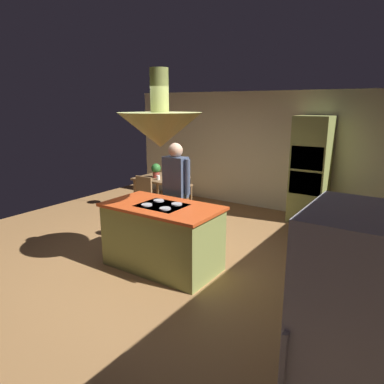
{
  "coord_description": "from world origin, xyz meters",
  "views": [
    {
      "loc": [
        2.95,
        -3.85,
        2.28
      ],
      "look_at": [
        0.1,
        0.4,
        1.0
      ],
      "focal_mm": 33.04,
      "sensor_mm": 36.0,
      "label": 1
    }
  ],
  "objects_px": {
    "dining_table": "(161,182)",
    "cup_on_table": "(158,177)",
    "oven_tower": "(310,170)",
    "chair_facing_island": "(141,195)",
    "refrigerator": "(362,360)",
    "person_at_island": "(176,189)",
    "kitchen_island": "(162,236)",
    "chair_by_back_wall": "(179,183)",
    "potted_plant_on_table": "(156,170)"
  },
  "relations": [
    {
      "from": "person_at_island",
      "to": "chair_by_back_wall",
      "type": "distance_m",
      "value": 2.52
    },
    {
      "from": "oven_tower",
      "to": "chair_facing_island",
      "type": "distance_m",
      "value": 3.37
    },
    {
      "from": "chair_facing_island",
      "to": "dining_table",
      "type": "bearing_deg",
      "value": 90.0
    },
    {
      "from": "oven_tower",
      "to": "potted_plant_on_table",
      "type": "distance_m",
      "value": 3.12
    },
    {
      "from": "person_at_island",
      "to": "chair_facing_island",
      "type": "xyz_separation_m",
      "value": [
        -1.41,
        0.72,
        -0.47
      ]
    },
    {
      "from": "refrigerator",
      "to": "chair_by_back_wall",
      "type": "relative_size",
      "value": 2.0
    },
    {
      "from": "person_at_island",
      "to": "chair_by_back_wall",
      "type": "xyz_separation_m",
      "value": [
        -1.41,
        2.03,
        -0.47
      ]
    },
    {
      "from": "kitchen_island",
      "to": "chair_facing_island",
      "type": "xyz_separation_m",
      "value": [
        -1.7,
        1.44,
        0.04
      ]
    },
    {
      "from": "oven_tower",
      "to": "dining_table",
      "type": "distance_m",
      "value": 3.05
    },
    {
      "from": "chair_facing_island",
      "to": "person_at_island",
      "type": "bearing_deg",
      "value": -27.13
    },
    {
      "from": "potted_plant_on_table",
      "to": "cup_on_table",
      "type": "bearing_deg",
      "value": -39.69
    },
    {
      "from": "oven_tower",
      "to": "chair_facing_island",
      "type": "bearing_deg",
      "value": -147.29
    },
    {
      "from": "potted_plant_on_table",
      "to": "kitchen_island",
      "type": "bearing_deg",
      "value": -48.82
    },
    {
      "from": "potted_plant_on_table",
      "to": "cup_on_table",
      "type": "xyz_separation_m",
      "value": [
        0.17,
        -0.14,
        -0.12
      ]
    },
    {
      "from": "cup_on_table",
      "to": "kitchen_island",
      "type": "bearing_deg",
      "value": -49.66
    },
    {
      "from": "dining_table",
      "to": "person_at_island",
      "type": "xyz_separation_m",
      "value": [
        1.41,
        -1.38,
        0.33
      ]
    },
    {
      "from": "person_at_island",
      "to": "chair_facing_island",
      "type": "bearing_deg",
      "value": 152.87
    },
    {
      "from": "cup_on_table",
      "to": "chair_facing_island",
      "type": "bearing_deg",
      "value": -102.95
    },
    {
      "from": "refrigerator",
      "to": "chair_facing_island",
      "type": "height_order",
      "value": "refrigerator"
    },
    {
      "from": "kitchen_island",
      "to": "refrigerator",
      "type": "bearing_deg",
      "value": -31.27
    },
    {
      "from": "kitchen_island",
      "to": "refrigerator",
      "type": "relative_size",
      "value": 0.94
    },
    {
      "from": "refrigerator",
      "to": "potted_plant_on_table",
      "type": "distance_m",
      "value": 5.9
    },
    {
      "from": "potted_plant_on_table",
      "to": "cup_on_table",
      "type": "height_order",
      "value": "potted_plant_on_table"
    },
    {
      "from": "refrigerator",
      "to": "cup_on_table",
      "type": "height_order",
      "value": "refrigerator"
    },
    {
      "from": "oven_tower",
      "to": "chair_by_back_wall",
      "type": "height_order",
      "value": "oven_tower"
    },
    {
      "from": "kitchen_island",
      "to": "cup_on_table",
      "type": "relative_size",
      "value": 18.17
    },
    {
      "from": "refrigerator",
      "to": "cup_on_table",
      "type": "bearing_deg",
      "value": 140.84
    },
    {
      "from": "kitchen_island",
      "to": "refrigerator",
      "type": "distance_m",
      "value": 3.3
    },
    {
      "from": "potted_plant_on_table",
      "to": "chair_by_back_wall",
      "type": "bearing_deg",
      "value": 84.24
    },
    {
      "from": "chair_by_back_wall",
      "to": "cup_on_table",
      "type": "bearing_deg",
      "value": 96.59
    },
    {
      "from": "chair_facing_island",
      "to": "potted_plant_on_table",
      "type": "bearing_deg",
      "value": 97.18
    },
    {
      "from": "chair_by_back_wall",
      "to": "kitchen_island",
      "type": "bearing_deg",
      "value": 121.67
    },
    {
      "from": "oven_tower",
      "to": "refrigerator",
      "type": "xyz_separation_m",
      "value": [
        1.7,
        -4.94,
        -0.16
      ]
    },
    {
      "from": "oven_tower",
      "to": "dining_table",
      "type": "relative_size",
      "value": 2.16
    },
    {
      "from": "kitchen_island",
      "to": "potted_plant_on_table",
      "type": "height_order",
      "value": "potted_plant_on_table"
    },
    {
      "from": "kitchen_island",
      "to": "oven_tower",
      "type": "relative_size",
      "value": 0.79
    },
    {
      "from": "dining_table",
      "to": "cup_on_table",
      "type": "height_order",
      "value": "cup_on_table"
    },
    {
      "from": "kitchen_island",
      "to": "chair_by_back_wall",
      "type": "relative_size",
      "value": 1.88
    },
    {
      "from": "refrigerator",
      "to": "person_at_island",
      "type": "distance_m",
      "value": 3.93
    },
    {
      "from": "refrigerator",
      "to": "person_at_island",
      "type": "height_order",
      "value": "refrigerator"
    },
    {
      "from": "dining_table",
      "to": "potted_plant_on_table",
      "type": "relative_size",
      "value": 3.19
    },
    {
      "from": "cup_on_table",
      "to": "dining_table",
      "type": "bearing_deg",
      "value": 114.9
    },
    {
      "from": "oven_tower",
      "to": "kitchen_island",
      "type": "bearing_deg",
      "value": -108.74
    },
    {
      "from": "chair_facing_island",
      "to": "potted_plant_on_table",
      "type": "distance_m",
      "value": 0.72
    },
    {
      "from": "cup_on_table",
      "to": "oven_tower",
      "type": "bearing_deg",
      "value": 26.74
    },
    {
      "from": "potted_plant_on_table",
      "to": "oven_tower",
      "type": "bearing_deg",
      "value": 22.93
    },
    {
      "from": "oven_tower",
      "to": "cup_on_table",
      "type": "bearing_deg",
      "value": -153.26
    },
    {
      "from": "person_at_island",
      "to": "refrigerator",
      "type": "bearing_deg",
      "value": -38.1
    },
    {
      "from": "chair_facing_island",
      "to": "chair_by_back_wall",
      "type": "height_order",
      "value": "same"
    },
    {
      "from": "dining_table",
      "to": "cup_on_table",
      "type": "relative_size",
      "value": 10.65
    }
  ]
}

